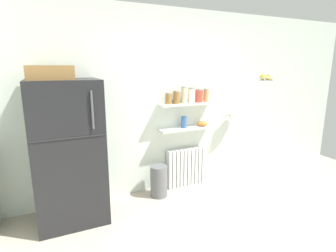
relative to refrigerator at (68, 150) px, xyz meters
name	(u,v)px	position (x,y,z in m)	size (l,w,h in m)	color
ground_plane	(226,243)	(1.40, -1.17, -0.87)	(7.04, 7.04, 0.00)	#B2A893
back_wall	(165,102)	(1.40, 0.38, 0.43)	(7.04, 0.10, 2.60)	silver
refrigerator	(68,150)	(0.00, 0.00, 0.00)	(0.77, 0.69, 1.82)	black
radiator	(186,167)	(1.69, 0.25, -0.58)	(0.62, 0.12, 0.59)	white
wall_shelf_lower	(187,128)	(1.69, 0.22, 0.04)	(0.88, 0.22, 0.03)	white
wall_shelf_upper	(188,104)	(1.69, 0.22, 0.41)	(0.88, 0.22, 0.03)	white
storage_jar_0	(169,98)	(1.38, 0.22, 0.50)	(0.09, 0.09, 0.16)	olive
storage_jar_1	(176,97)	(1.50, 0.22, 0.51)	(0.10, 0.10, 0.19)	olive
storage_jar_2	(184,95)	(1.63, 0.22, 0.54)	(0.09, 0.09, 0.24)	beige
storage_jar_3	(192,95)	(1.75, 0.22, 0.53)	(0.10, 0.10, 0.22)	silver
storage_jar_4	(199,96)	(1.87, 0.22, 0.52)	(0.11, 0.11, 0.20)	#C64C38
storage_jar_5	(206,95)	(2.00, 0.22, 0.52)	(0.08, 0.08, 0.20)	tan
vase	(184,122)	(1.63, 0.22, 0.14)	(0.08, 0.08, 0.17)	#38609E
shelf_bowl	(203,124)	(1.95, 0.22, 0.09)	(0.16, 0.16, 0.07)	orange
trash_bin	(159,181)	(1.17, 0.09, -0.64)	(0.24, 0.24, 0.45)	slate
hanging_fruit_basket	(265,78)	(2.86, -0.07, 0.77)	(0.28, 0.28, 0.10)	#B2B2B7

